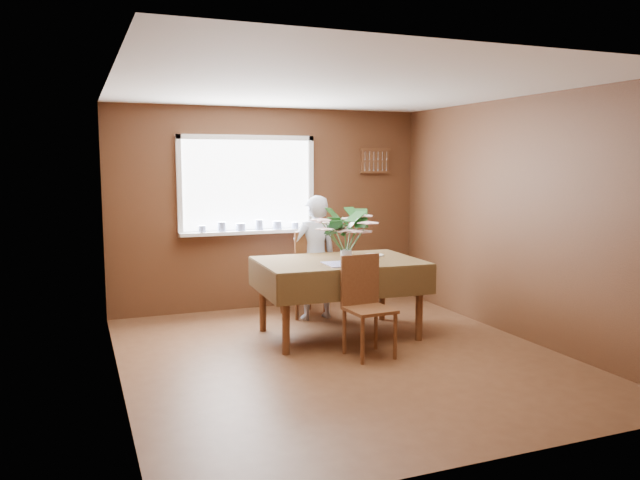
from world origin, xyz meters
name	(u,v)px	position (x,y,z in m)	size (l,w,h in m)	color
floor	(341,356)	(0.00, 0.00, 0.00)	(4.50, 4.50, 0.00)	#54311C
ceiling	(342,87)	(0.00, 0.00, 2.50)	(4.50, 4.50, 0.00)	white
wall_back	(270,209)	(0.00, 2.25, 1.25)	(4.00, 4.00, 0.00)	brown
wall_front	(494,261)	(0.00, -2.25, 1.25)	(4.00, 4.00, 0.00)	brown
wall_left	(115,235)	(-2.00, 0.00, 1.25)	(4.50, 4.50, 0.00)	brown
wall_right	(518,218)	(2.00, 0.00, 1.25)	(4.50, 4.50, 0.00)	brown
window_assembly	(248,202)	(-0.30, 2.20, 1.35)	(1.72, 0.20, 1.22)	white
spoon_rack	(375,161)	(1.45, 2.22, 1.85)	(0.44, 0.05, 0.33)	brown
dining_table	(339,269)	(0.26, 0.67, 0.71)	(1.72, 1.20, 0.82)	brown
chair_far	(307,270)	(0.24, 1.57, 0.56)	(0.51, 0.51, 1.04)	brown
chair_near	(365,301)	(0.24, -0.02, 0.52)	(0.44, 0.44, 0.95)	brown
seated_woman	(315,258)	(0.29, 1.44, 0.73)	(0.53, 0.35, 1.45)	white
flower_bouquet	(346,232)	(0.23, 0.41, 1.14)	(0.58, 0.58, 0.50)	white
side_plate	(374,255)	(0.74, 0.80, 0.82)	(0.22, 0.22, 0.01)	white
table_knife	(357,261)	(0.39, 0.49, 0.82)	(0.02, 0.21, 0.00)	silver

